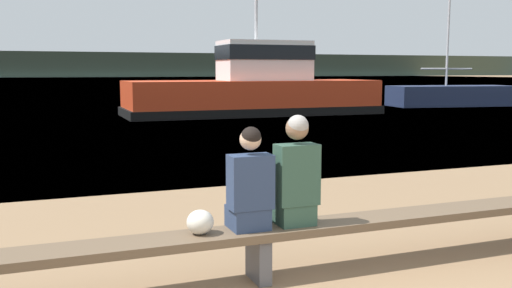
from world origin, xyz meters
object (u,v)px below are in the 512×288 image
Objects in this scene: tugboat_red at (255,91)px; moored_sailboat at (451,95)px; bench_main at (258,237)px; person_right at (296,176)px; shopping_bag at (200,222)px; person_left at (250,185)px.

tugboat_red is 1.30× the size of moored_sailboat.
bench_main is 1.03× the size of moored_sailboat.
shopping_bag is at bearing 178.64° from person_right.
bench_main is at bearing -2.01° from shopping_bag.
moored_sailboat is at bearing 47.31° from person_right.
person_left is 0.54m from shopping_bag.
moored_sailboat is (18.46, 20.02, -0.38)m from person_right.
tugboat_red reaches higher than bench_main.
bench_main is at bearing 179.59° from person_right.
person_left is 0.45m from person_right.
person_left is 0.11× the size of moored_sailboat.
bench_main is 0.48m from person_left.
moored_sailboat is (11.84, 1.70, -0.43)m from tugboat_red.
person_right is (0.45, -0.00, 0.06)m from person_left.
moored_sailboat reaches higher than shopping_bag.
moored_sailboat is (18.83, 20.01, 0.16)m from bench_main.
moored_sailboat is (19.36, 20.00, -0.03)m from shopping_bag.
shopping_bag is 27.83m from moored_sailboat.
moored_sailboat is at bearing 46.63° from person_left.
shopping_bag is (-0.53, 0.02, 0.18)m from bench_main.
tugboat_red reaches higher than person_right.
tugboat_red reaches higher than shopping_bag.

